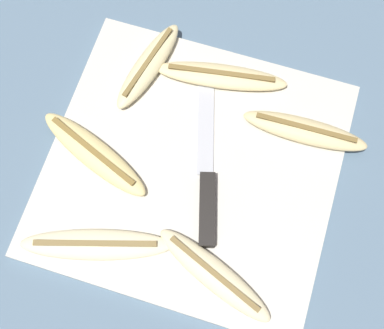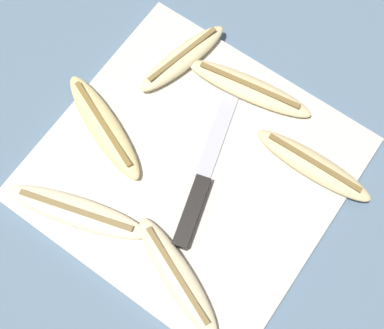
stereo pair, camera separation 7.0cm
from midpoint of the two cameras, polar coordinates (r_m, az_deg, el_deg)
The scene contains 9 objects.
ground_plane at distance 0.72m, azimuth 2.75°, elevation -0.97°, with size 4.00×4.00×0.00m, color slate.
cutting_board at distance 0.72m, azimuth 2.77°, elevation -0.82°, with size 0.38×0.37×0.01m.
knife at distance 0.69m, azimuth 3.55°, elevation -3.57°, with size 0.09×0.24×0.02m.
banana_ripe_center at distance 0.75m, azimuth 8.74°, elevation 7.67°, with size 0.19×0.07×0.02m.
banana_soft_right at distance 0.76m, azimuth 1.63°, elevation 10.92°, with size 0.07×0.16×0.02m.
banana_mellow_near at distance 0.73m, azimuth 15.48°, elevation -0.48°, with size 0.17×0.04×0.02m.
banana_pale_long at distance 0.69m, azimuth -9.38°, elevation -5.45°, with size 0.19×0.09×0.02m.
banana_cream_curved at distance 0.67m, azimuth 1.45°, elevation -12.24°, with size 0.17×0.10×0.02m.
banana_golden_short at distance 0.72m, azimuth -6.69°, elevation 3.66°, with size 0.18×0.10×0.02m.
Camera 2 is at (0.13, -0.18, 0.69)m, focal length 50.00 mm.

